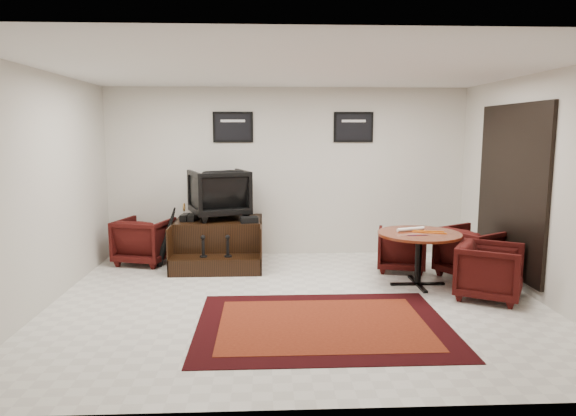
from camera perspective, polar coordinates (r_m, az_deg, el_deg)
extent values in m
plane|color=white|center=(6.46, 0.96, -10.29)|extent=(6.00, 6.00, 0.00)
cube|color=beige|center=(8.64, -0.06, 4.00)|extent=(6.00, 0.02, 2.80)
cube|color=beige|center=(3.69, 3.46, -2.22)|extent=(6.00, 0.02, 2.80)
cube|color=beige|center=(6.67, -25.68, 1.80)|extent=(0.02, 5.00, 2.80)
cube|color=beige|center=(7.01, 26.28, 2.05)|extent=(0.02, 5.00, 2.80)
cube|color=white|center=(6.15, 1.03, 15.21)|extent=(6.00, 5.00, 0.02)
cube|color=black|center=(7.63, 23.51, 1.92)|extent=(0.05, 1.90, 2.30)
cube|color=black|center=(7.62, 23.45, 1.92)|extent=(0.02, 1.72, 2.12)
cube|color=black|center=(7.62, 23.48, 1.92)|extent=(0.03, 0.05, 2.12)
cube|color=black|center=(8.60, -6.13, 8.93)|extent=(0.66, 0.03, 0.50)
cube|color=black|center=(8.58, -6.14, 8.93)|extent=(0.58, 0.01, 0.42)
cube|color=silver|center=(8.58, -6.15, 9.60)|extent=(0.40, 0.00, 0.04)
cube|color=black|center=(8.71, 7.28, 8.91)|extent=(0.66, 0.03, 0.50)
cube|color=black|center=(8.69, 7.30, 8.91)|extent=(0.58, 0.01, 0.42)
cube|color=silver|center=(8.69, 7.32, 9.57)|extent=(0.40, 0.00, 0.04)
cube|color=black|center=(5.73, 3.90, -12.80)|extent=(2.73, 2.05, 0.01)
cube|color=#591A0C|center=(5.72, 3.90, -12.74)|extent=(2.24, 1.56, 0.01)
cube|color=black|center=(8.32, -7.60, -3.57)|extent=(1.35, 1.00, 0.70)
cube|color=black|center=(7.69, -8.01, -6.31)|extent=(1.35, 0.40, 0.25)
cube|color=black|center=(8.21, -12.39, -3.86)|extent=(0.02, 1.40, 0.70)
cube|color=black|center=(8.09, -2.99, -3.85)|extent=(0.02, 1.40, 0.70)
cylinder|color=black|center=(7.68, -9.38, -5.33)|extent=(0.11, 0.11, 0.02)
cylinder|color=black|center=(7.65, -9.40, -4.38)|extent=(0.04, 0.04, 0.24)
sphere|color=black|center=(7.62, -9.43, -3.24)|extent=(0.07, 0.07, 0.07)
cylinder|color=black|center=(7.64, -6.69, -5.33)|extent=(0.11, 0.11, 0.02)
cylinder|color=black|center=(7.61, -6.70, -4.38)|extent=(0.04, 0.04, 0.24)
sphere|color=black|center=(7.58, -6.72, -3.24)|extent=(0.07, 0.07, 0.07)
imported|color=black|center=(8.24, -7.68, 1.86)|extent=(1.07, 1.03, 0.87)
cube|color=black|center=(8.17, -11.38, -1.03)|extent=(0.13, 0.29, 0.10)
cube|color=black|center=(8.14, -10.56, -1.04)|extent=(0.13, 0.29, 0.10)
cube|color=black|center=(7.86, -4.34, -1.31)|extent=(0.29, 0.22, 0.09)
imported|color=black|center=(8.46, -15.67, -3.28)|extent=(0.94, 0.91, 0.80)
cylinder|color=#4E170B|center=(7.15, 14.38, -2.81)|extent=(1.11, 1.11, 0.03)
cylinder|color=black|center=(7.22, 14.28, -5.48)|extent=(0.09, 0.09, 0.66)
cube|color=black|center=(7.31, 14.17, -8.17)|extent=(0.75, 0.06, 0.03)
cube|color=black|center=(7.31, 14.17, -8.17)|extent=(0.06, 0.75, 0.03)
imported|color=black|center=(7.93, 12.49, -4.28)|extent=(0.82, 0.79, 0.71)
imported|color=black|center=(7.81, 19.83, -4.40)|extent=(1.03, 1.05, 0.81)
imported|color=black|center=(6.93, 21.52, -6.28)|extent=(0.98, 1.00, 0.77)
cylinder|color=white|center=(7.23, 13.48, -2.30)|extent=(0.41, 0.18, 0.05)
cylinder|color=orange|center=(7.16, 15.45, -2.63)|extent=(0.43, 0.16, 0.01)
cylinder|color=orange|center=(7.26, 15.20, -2.48)|extent=(0.44, 0.10, 0.01)
cylinder|color=#4C1933|center=(6.92, 13.51, -2.97)|extent=(0.10, 0.02, 0.01)
cylinder|color=#4C1933|center=(6.93, 13.99, -2.96)|extent=(0.10, 0.02, 0.01)
cylinder|color=#4C1933|center=(6.95, 14.46, -2.95)|extent=(0.10, 0.02, 0.01)
cylinder|color=#4C1933|center=(6.97, 14.94, -2.94)|extent=(0.10, 0.02, 0.01)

